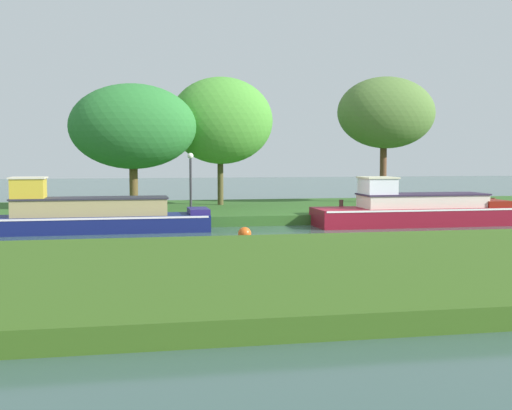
% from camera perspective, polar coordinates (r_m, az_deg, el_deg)
% --- Properties ---
extents(ground_plane, '(120.00, 120.00, 0.00)m').
position_cam_1_polar(ground_plane, '(24.48, 6.08, -2.23)').
color(ground_plane, '#36524B').
extents(riverbank_far, '(72.00, 10.00, 0.40)m').
position_cam_1_polar(riverbank_far, '(31.18, 2.28, -0.44)').
color(riverbank_far, '#2E5921').
rests_on(riverbank_far, ground_plane).
extents(riverbank_near, '(72.00, 10.00, 0.40)m').
position_cam_1_polar(riverbank_near, '(16.16, 15.59, -5.00)').
color(riverbank_near, '#345819').
rests_on(riverbank_near, ground_plane).
extents(navy_barge, '(8.93, 1.80, 2.01)m').
position_cam_1_polar(navy_barge, '(24.57, -14.56, -0.93)').
color(navy_barge, navy).
rests_on(navy_barge, ground_plane).
extents(maroon_narrowboat, '(7.81, 2.14, 1.94)m').
position_cam_1_polar(maroon_narrowboat, '(26.96, 13.45, -0.42)').
color(maroon_narrowboat, maroon).
rests_on(maroon_narrowboat, ground_plane).
extents(willow_tree_left, '(5.57, 3.46, 5.52)m').
position_cam_1_polar(willow_tree_left, '(29.65, -10.57, 6.66)').
color(willow_tree_left, brown).
rests_on(willow_tree_left, riverbank_far).
extents(willow_tree_centre, '(4.90, 3.41, 6.06)m').
position_cam_1_polar(willow_tree_centre, '(31.45, -2.99, 7.27)').
color(willow_tree_centre, brown).
rests_on(willow_tree_centre, riverbank_far).
extents(willow_tree_right, '(5.06, 3.29, 6.31)m').
position_cam_1_polar(willow_tree_right, '(34.03, 11.20, 7.79)').
color(willow_tree_right, brown).
rests_on(willow_tree_right, riverbank_far).
extents(lamp_post, '(0.24, 0.24, 2.48)m').
position_cam_1_polar(lamp_post, '(26.86, -5.66, 2.61)').
color(lamp_post, '#333338').
rests_on(lamp_post, riverbank_far).
extents(mooring_post_near, '(0.17, 0.17, 0.56)m').
position_cam_1_polar(mooring_post_near, '(27.32, 7.36, -0.13)').
color(mooring_post_near, '#4C302A').
rests_on(mooring_post_near, riverbank_far).
extents(mooring_post_far, '(0.18, 0.18, 0.56)m').
position_cam_1_polar(mooring_post_far, '(30.20, 19.80, 0.07)').
color(mooring_post_far, '#50371F').
rests_on(mooring_post_far, riverbank_far).
extents(channel_buoy, '(0.43, 0.43, 0.43)m').
position_cam_1_polar(channel_buoy, '(21.61, -0.99, -2.49)').
color(channel_buoy, '#E55919').
rests_on(channel_buoy, ground_plane).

